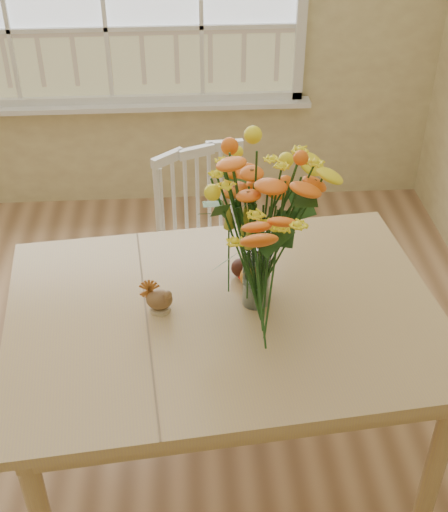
{
  "coord_description": "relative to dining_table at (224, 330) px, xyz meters",
  "views": [
    {
      "loc": [
        0.42,
        -1.77,
        2.36
      ],
      "look_at": [
        0.54,
        0.09,
        1.03
      ],
      "focal_mm": 48.0,
      "sensor_mm": 36.0,
      "label": 1
    }
  ],
  "objects": [
    {
      "name": "turkey_figurine",
      "position": [
        -0.23,
        0.02,
        0.14
      ],
      "size": [
        0.1,
        0.07,
        0.12
      ],
      "rotation": [
        0.0,
        0.0,
        -0.04
      ],
      "color": "#CCB78C",
      "rests_on": "dining_table"
    },
    {
      "name": "dining_table",
      "position": [
        0.0,
        0.0,
        0.0
      ],
      "size": [
        1.62,
        1.23,
        0.81
      ],
      "rotation": [
        0.0,
        0.0,
        0.1
      ],
      "color": "tan",
      "rests_on": "floor"
    },
    {
      "name": "dark_gourd",
      "position": [
        0.08,
        0.2,
        0.13
      ],
      "size": [
        0.12,
        0.08,
        0.07
      ],
      "color": "#38160F",
      "rests_on": "dining_table"
    },
    {
      "name": "windsor_chair",
      "position": [
        -0.03,
        0.85,
        -0.18
      ],
      "size": [
        0.57,
        0.56,
        0.96
      ],
      "rotation": [
        0.0,
        0.0,
        0.4
      ],
      "color": "white",
      "rests_on": "floor"
    },
    {
      "name": "floor",
      "position": [
        -0.54,
        -0.07,
        -0.73
      ],
      "size": [
        4.0,
        4.5,
        0.01
      ],
      "primitive_type": "cube",
      "color": "#936A47",
      "rests_on": "ground"
    },
    {
      "name": "pumpkin",
      "position": [
        0.12,
        0.13,
        0.13
      ],
      "size": [
        0.1,
        0.1,
        0.08
      ],
      "primitive_type": "ellipsoid",
      "color": "orange",
      "rests_on": "dining_table"
    },
    {
      "name": "flower_vase",
      "position": [
        0.11,
        0.04,
        0.42
      ],
      "size": [
        0.45,
        0.45,
        0.54
      ],
      "color": "white",
      "rests_on": "dining_table"
    }
  ]
}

